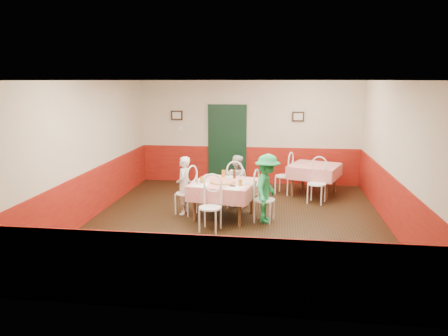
# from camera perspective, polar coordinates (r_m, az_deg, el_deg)

# --- Properties ---
(floor) EXTENTS (7.00, 7.00, 0.00)m
(floor) POSITION_cam_1_polar(r_m,az_deg,el_deg) (8.84, 1.57, -7.09)
(floor) COLOR black
(floor) RESTS_ON ground
(ceiling) EXTENTS (7.00, 7.00, 0.00)m
(ceiling) POSITION_cam_1_polar(r_m,az_deg,el_deg) (8.38, 1.67, 11.38)
(ceiling) COLOR white
(ceiling) RESTS_ON back_wall
(back_wall) EXTENTS (6.00, 0.10, 2.80)m
(back_wall) POSITION_cam_1_polar(r_m,az_deg,el_deg) (11.95, 3.32, 4.65)
(back_wall) COLOR beige
(back_wall) RESTS_ON ground
(front_wall) EXTENTS (6.00, 0.10, 2.80)m
(front_wall) POSITION_cam_1_polar(r_m,az_deg,el_deg) (5.11, -2.37, -4.58)
(front_wall) COLOR beige
(front_wall) RESTS_ON ground
(left_wall) EXTENTS (0.10, 7.00, 2.80)m
(left_wall) POSITION_cam_1_polar(r_m,az_deg,el_deg) (9.28, -17.15, 2.21)
(left_wall) COLOR beige
(left_wall) RESTS_ON ground
(right_wall) EXTENTS (0.10, 7.00, 2.80)m
(right_wall) POSITION_cam_1_polar(r_m,az_deg,el_deg) (8.73, 21.63, 1.34)
(right_wall) COLOR beige
(right_wall) RESTS_ON ground
(wainscot_back) EXTENTS (6.00, 0.03, 1.00)m
(wainscot_back) POSITION_cam_1_polar(r_m,az_deg,el_deg) (12.07, 3.27, 0.40)
(wainscot_back) COLOR maroon
(wainscot_back) RESTS_ON ground
(wainscot_front) EXTENTS (6.00, 0.03, 1.00)m
(wainscot_front) POSITION_cam_1_polar(r_m,az_deg,el_deg) (5.44, -2.26, -13.69)
(wainscot_front) COLOR maroon
(wainscot_front) RESTS_ON ground
(wainscot_left) EXTENTS (0.03, 7.00, 1.00)m
(wainscot_left) POSITION_cam_1_polar(r_m,az_deg,el_deg) (9.46, -16.74, -3.18)
(wainscot_left) COLOR maroon
(wainscot_left) RESTS_ON ground
(wainscot_right) EXTENTS (0.03, 7.00, 1.00)m
(wainscot_right) POSITION_cam_1_polar(r_m,az_deg,el_deg) (8.91, 21.11, -4.36)
(wainscot_right) COLOR maroon
(wainscot_right) RESTS_ON ground
(door) EXTENTS (0.96, 0.06, 2.10)m
(door) POSITION_cam_1_polar(r_m,az_deg,el_deg) (12.00, 0.42, 3.02)
(door) COLOR black
(door) RESTS_ON ground
(picture_left) EXTENTS (0.32, 0.03, 0.26)m
(picture_left) POSITION_cam_1_polar(r_m,az_deg,el_deg) (12.16, -6.18, 6.86)
(picture_left) COLOR black
(picture_left) RESTS_ON back_wall
(picture_right) EXTENTS (0.32, 0.03, 0.26)m
(picture_right) POSITION_cam_1_polar(r_m,az_deg,el_deg) (11.83, 9.66, 6.64)
(picture_right) COLOR black
(picture_right) RESTS_ON back_wall
(thermostat) EXTENTS (0.10, 0.03, 0.10)m
(thermostat) POSITION_cam_1_polar(r_m,az_deg,el_deg) (12.17, -5.69, 5.21)
(thermostat) COLOR white
(thermostat) RESTS_ON back_wall
(main_table) EXTENTS (1.42, 1.42, 0.77)m
(main_table) POSITION_cam_1_polar(r_m,az_deg,el_deg) (9.02, -0.00, -4.21)
(main_table) COLOR red
(main_table) RESTS_ON ground
(second_table) EXTENTS (1.43, 1.43, 0.77)m
(second_table) POSITION_cam_1_polar(r_m,az_deg,el_deg) (11.04, 11.70, -1.54)
(second_table) COLOR red
(second_table) RESTS_ON ground
(chair_left) EXTENTS (0.55, 0.55, 0.90)m
(chair_left) POSITION_cam_1_polar(r_m,az_deg,el_deg) (9.29, -5.00, -3.31)
(chair_left) COLOR white
(chair_left) RESTS_ON ground
(chair_right) EXTENTS (0.50, 0.50, 0.90)m
(chair_right) POSITION_cam_1_polar(r_m,az_deg,el_deg) (8.79, 5.30, -4.18)
(chair_right) COLOR white
(chair_right) RESTS_ON ground
(chair_far) EXTENTS (0.43, 0.43, 0.90)m
(chair_far) POSITION_cam_1_polar(r_m,az_deg,el_deg) (9.79, 1.53, -2.50)
(chair_far) COLOR white
(chair_far) RESTS_ON ground
(chair_near) EXTENTS (0.48, 0.48, 0.90)m
(chair_near) POSITION_cam_1_polar(r_m,az_deg,el_deg) (8.23, -1.83, -5.22)
(chair_near) COLOR white
(chair_near) RESTS_ON ground
(chair_second_a) EXTENTS (0.54, 0.54, 0.90)m
(chair_second_a) POSITION_cam_1_polar(r_m,az_deg,el_deg) (10.99, 7.81, -1.06)
(chair_second_a) COLOR white
(chair_second_a) RESTS_ON ground
(chair_second_b) EXTENTS (0.54, 0.54, 0.90)m
(chair_second_b) POSITION_cam_1_polar(r_m,az_deg,el_deg) (10.29, 12.01, -2.06)
(chair_second_b) COLOR white
(chair_second_b) RESTS_ON ground
(pizza) EXTENTS (0.58, 0.58, 0.03)m
(pizza) POSITION_cam_1_polar(r_m,az_deg,el_deg) (8.86, -0.21, -1.81)
(pizza) COLOR #B74723
(pizza) RESTS_ON main_table
(plate_left) EXTENTS (0.29, 0.29, 0.01)m
(plate_left) POSITION_cam_1_polar(r_m,az_deg,el_deg) (9.04, -2.63, -1.62)
(plate_left) COLOR white
(plate_left) RESTS_ON main_table
(plate_right) EXTENTS (0.29, 0.29, 0.01)m
(plate_right) POSITION_cam_1_polar(r_m,az_deg,el_deg) (8.83, 2.55, -1.94)
(plate_right) COLOR white
(plate_right) RESTS_ON main_table
(plate_far) EXTENTS (0.29, 0.29, 0.01)m
(plate_far) POSITION_cam_1_polar(r_m,az_deg,el_deg) (9.33, 0.74, -1.20)
(plate_far) COLOR white
(plate_far) RESTS_ON main_table
(glass_a) EXTENTS (0.08, 0.08, 0.13)m
(glass_a) POSITION_cam_1_polar(r_m,az_deg,el_deg) (8.81, -2.91, -1.59)
(glass_a) COLOR #BF7219
(glass_a) RESTS_ON main_table
(glass_b) EXTENTS (0.09, 0.09, 0.14)m
(glass_b) POSITION_cam_1_polar(r_m,az_deg,el_deg) (8.57, 2.13, -1.93)
(glass_b) COLOR #BF7219
(glass_b) RESTS_ON main_table
(glass_c) EXTENTS (0.10, 0.10, 0.15)m
(glass_c) POSITION_cam_1_polar(r_m,az_deg,el_deg) (9.33, -0.04, -0.75)
(glass_c) COLOR #BF7219
(glass_c) RESTS_ON main_table
(beer_bottle) EXTENTS (0.06, 0.06, 0.20)m
(beer_bottle) POSITION_cam_1_polar(r_m,az_deg,el_deg) (9.22, 1.36, -0.76)
(beer_bottle) COLOR #381C0A
(beer_bottle) RESTS_ON main_table
(shaker_a) EXTENTS (0.04, 0.04, 0.09)m
(shaker_a) POSITION_cam_1_polar(r_m,az_deg,el_deg) (8.68, -3.66, -1.93)
(shaker_a) COLOR silver
(shaker_a) RESTS_ON main_table
(shaker_b) EXTENTS (0.04, 0.04, 0.09)m
(shaker_b) POSITION_cam_1_polar(r_m,az_deg,el_deg) (8.62, -3.12, -2.02)
(shaker_b) COLOR silver
(shaker_b) RESTS_ON main_table
(shaker_c) EXTENTS (0.04, 0.04, 0.09)m
(shaker_c) POSITION_cam_1_polar(r_m,az_deg,el_deg) (8.71, -3.58, -1.88)
(shaker_c) COLOR #B23319
(shaker_c) RESTS_ON main_table
(menu_left) EXTENTS (0.32, 0.41, 0.00)m
(menu_left) POSITION_cam_1_polar(r_m,az_deg,el_deg) (8.68, -3.11, -2.21)
(menu_left) COLOR white
(menu_left) RESTS_ON main_table
(menu_right) EXTENTS (0.43, 0.48, 0.00)m
(menu_right) POSITION_cam_1_polar(r_m,az_deg,el_deg) (8.44, 1.52, -2.59)
(menu_right) COLOR white
(menu_right) RESTS_ON main_table
(wallet) EXTENTS (0.12, 0.11, 0.02)m
(wallet) POSITION_cam_1_polar(r_m,az_deg,el_deg) (8.55, 1.14, -2.34)
(wallet) COLOR black
(wallet) RESTS_ON main_table
(diner_left) EXTENTS (0.33, 0.47, 1.23)m
(diner_left) POSITION_cam_1_polar(r_m,az_deg,el_deg) (9.27, -5.31, -2.28)
(diner_left) COLOR gray
(diner_left) RESTS_ON ground
(diner_far) EXTENTS (0.64, 0.54, 1.17)m
(diner_far) POSITION_cam_1_polar(r_m,az_deg,el_deg) (9.80, 1.62, -1.67)
(diner_far) COLOR gray
(diner_far) RESTS_ON ground
(diner_right) EXTENTS (0.67, 0.97, 1.38)m
(diner_right) POSITION_cam_1_polar(r_m,az_deg,el_deg) (8.72, 5.65, -2.68)
(diner_right) COLOR gray
(diner_right) RESTS_ON ground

